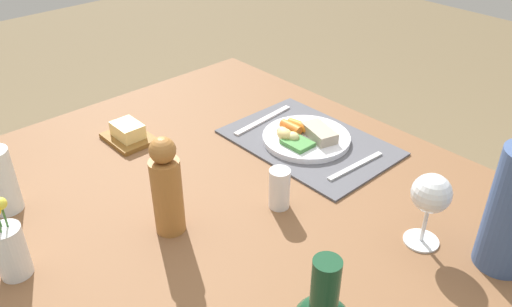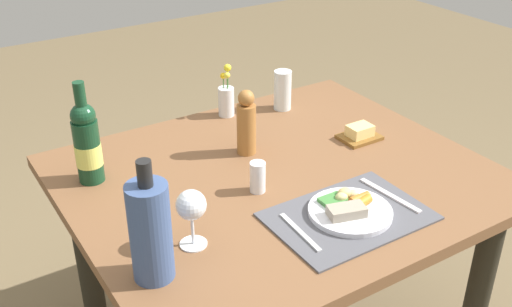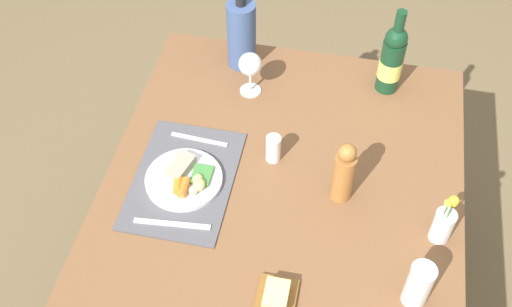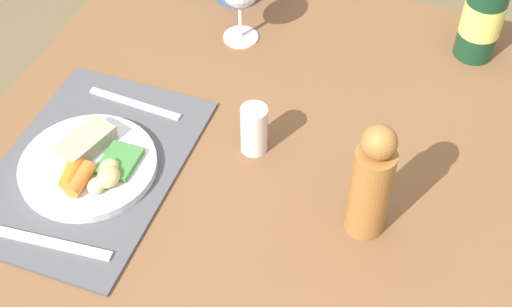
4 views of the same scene
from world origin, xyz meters
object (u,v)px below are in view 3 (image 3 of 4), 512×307
(knife, at_px, (172,224))
(dining_table, at_px, (281,210))
(butter_dish, at_px, (276,298))
(cooler_bottle, at_px, (241,34))
(water_tumbler, at_px, (418,287))
(flower_vase, at_px, (443,223))
(pepper_mill, at_px, (344,173))
(dinner_plate, at_px, (185,178))
(fork, at_px, (199,139))
(salt_shaker, at_px, (273,148))
(wine_glass, at_px, (250,66))
(wine_bottle, at_px, (392,59))

(knife, bearing_deg, dining_table, 119.78)
(butter_dish, bearing_deg, cooler_bottle, -162.13)
(water_tumbler, distance_m, flower_vase, 0.21)
(knife, bearing_deg, pepper_mill, 109.14)
(pepper_mill, bearing_deg, cooler_bottle, -141.16)
(dinner_plate, bearing_deg, knife, 2.08)
(knife, height_order, flower_vase, flower_vase)
(fork, xyz_separation_m, butter_dish, (0.48, 0.33, 0.01))
(water_tumbler, bearing_deg, salt_shaker, -131.46)
(pepper_mill, distance_m, wine_glass, 0.50)
(butter_dish, bearing_deg, salt_shaker, -168.47)
(fork, bearing_deg, dinner_plate, 3.98)
(cooler_bottle, distance_m, salt_shaker, 0.44)
(salt_shaker, bearing_deg, wine_glass, -154.90)
(knife, relative_size, water_tumbler, 1.48)
(pepper_mill, bearing_deg, flower_vase, 72.69)
(dining_table, distance_m, dinner_plate, 0.31)
(knife, bearing_deg, cooler_bottle, 171.23)
(fork, height_order, salt_shaker, salt_shaker)
(dining_table, bearing_deg, butter_dish, 7.67)
(cooler_bottle, distance_m, water_tumbler, 0.99)
(flower_vase, height_order, wine_glass, flower_vase)
(fork, relative_size, wine_bottle, 0.59)
(wine_bottle, height_order, flower_vase, wine_bottle)
(dinner_plate, height_order, wine_glass, wine_glass)
(cooler_bottle, xyz_separation_m, salt_shaker, (0.40, 0.18, -0.08))
(fork, distance_m, cooler_bottle, 0.40)
(dining_table, xyz_separation_m, knife, (0.19, -0.27, 0.12))
(fork, height_order, cooler_bottle, cooler_bottle)
(fork, xyz_separation_m, pepper_mill, (0.12, 0.45, 0.09))
(wine_bottle, bearing_deg, pepper_mill, -11.60)
(dining_table, relative_size, water_tumbler, 8.39)
(dinner_plate, distance_m, butter_dish, 0.45)
(dining_table, xyz_separation_m, cooler_bottle, (-0.50, -0.23, 0.24))
(salt_shaker, distance_m, pepper_mill, 0.24)
(water_tumbler, bearing_deg, pepper_mill, -142.80)
(wine_bottle, relative_size, water_tumbler, 2.12)
(cooler_bottle, bearing_deg, flower_vase, 49.34)
(dinner_plate, xyz_separation_m, cooler_bottle, (-0.54, 0.05, 0.11))
(cooler_bottle, bearing_deg, butter_dish, 17.87)
(pepper_mill, relative_size, wine_glass, 1.37)
(water_tumbler, height_order, flower_vase, flower_vase)
(dinner_plate, xyz_separation_m, butter_dish, (0.32, 0.33, -0.00))
(wine_bottle, bearing_deg, cooler_bottle, -92.45)
(dinner_plate, relative_size, salt_shaker, 2.45)
(knife, xyz_separation_m, salt_shaker, (-0.29, 0.23, 0.04))
(flower_vase, bearing_deg, cooler_bottle, -130.66)
(dinner_plate, height_order, fork, dinner_plate)
(dining_table, relative_size, knife, 5.67)
(wine_bottle, distance_m, water_tumbler, 0.77)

